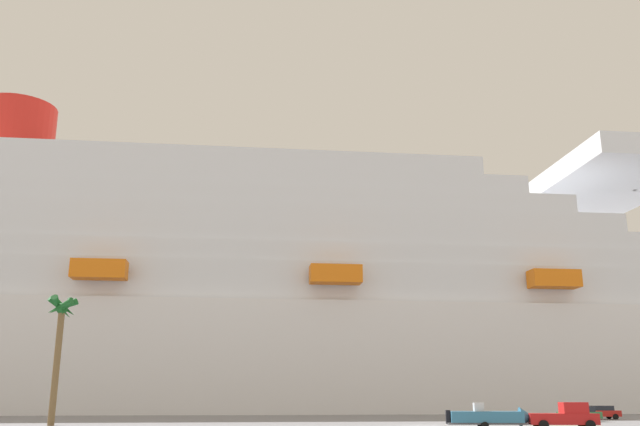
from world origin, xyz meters
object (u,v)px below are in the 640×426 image
at_px(pickup_truck, 565,417).
at_px(small_boat_on_trailer, 494,417).
at_px(cruise_ship, 223,310).
at_px(parked_car_green_wagon, 580,414).
at_px(palm_tree, 60,326).
at_px(parked_car_red_hatchback, 599,412).

height_order(pickup_truck, small_boat_on_trailer, pickup_truck).
xyz_separation_m(cruise_ship, small_boat_on_trailer, (24.49, -64.77, -16.47)).
bearing_deg(cruise_ship, pickup_truck, -65.29).
distance_m(cruise_ship, pickup_truck, 74.27).
bearing_deg(parked_car_green_wagon, palm_tree, -175.46).
xyz_separation_m(cruise_ship, parked_car_red_hatchback, (46.21, -41.71, -16.60)).
relative_size(pickup_truck, palm_tree, 0.48).
bearing_deg(palm_tree, parked_car_green_wagon, 4.54).
height_order(small_boat_on_trailer, parked_car_green_wagon, small_boat_on_trailer).
xyz_separation_m(cruise_ship, pickup_truck, (30.28, -65.80, -16.39)).
bearing_deg(small_boat_on_trailer, palm_tree, 163.26).
distance_m(small_boat_on_trailer, parked_car_red_hatchback, 31.68).
relative_size(pickup_truck, small_boat_on_trailer, 0.71).
height_order(small_boat_on_trailer, parked_car_red_hatchback, small_boat_on_trailer).
bearing_deg(parked_car_red_hatchback, palm_tree, -169.37).
bearing_deg(parked_car_red_hatchback, pickup_truck, -123.48).
height_order(pickup_truck, parked_car_red_hatchback, pickup_truck).
bearing_deg(pickup_truck, cruise_ship, 114.71).
bearing_deg(palm_tree, parked_car_red_hatchback, 10.63).
relative_size(pickup_truck, parked_car_green_wagon, 1.25).
height_order(palm_tree, parked_car_green_wagon, palm_tree).
height_order(cruise_ship, parked_car_green_wagon, cruise_ship).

